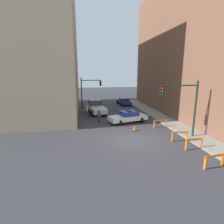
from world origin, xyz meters
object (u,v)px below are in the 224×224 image
at_px(pedestrian_crossing, 99,116).
at_px(barrier_corner, 160,122).
at_px(barrier_mid, 194,142).
at_px(barrier_back, 180,135).
at_px(traffic_light_near, 184,101).
at_px(traffic_light_far, 88,89).
at_px(traffic_cone, 134,128).
at_px(parked_car_near, 124,101).
at_px(pedestrian_corner, 87,111).
at_px(police_car, 128,117).
at_px(barrier_front, 214,159).
at_px(white_truck, 96,107).

bearing_deg(pedestrian_crossing, barrier_corner, 177.15).
xyz_separation_m(barrier_mid, barrier_back, (-0.16, 1.79, 0.00)).
xyz_separation_m(traffic_light_near, traffic_light_far, (-8.03, 15.46, -0.13)).
bearing_deg(traffic_cone, barrier_corner, 10.61).
xyz_separation_m(traffic_light_near, pedestrian_crossing, (-7.11, 6.51, -2.67)).
bearing_deg(parked_car_near, traffic_cone, -103.17).
bearing_deg(pedestrian_corner, police_car, 160.89).
distance_m(parked_car_near, barrier_corner, 14.83).
bearing_deg(barrier_mid, police_car, 110.39).
bearing_deg(traffic_light_far, barrier_corner, -58.61).
height_order(traffic_light_near, barrier_front, traffic_light_near).
bearing_deg(barrier_back, pedestrian_corner, 126.69).
distance_m(parked_car_near, pedestrian_crossing, 13.03).
relative_size(traffic_light_far, white_truck, 0.93).
bearing_deg(pedestrian_crossing, barrier_mid, 150.04).
bearing_deg(barrier_corner, traffic_cone, -169.39).
bearing_deg(traffic_cone, barrier_back, -46.98).
height_order(traffic_light_far, white_truck, traffic_light_far).
relative_size(traffic_light_far, police_car, 1.04).
relative_size(police_car, pedestrian_crossing, 3.02).
height_order(traffic_light_far, pedestrian_crossing, traffic_light_far).
relative_size(pedestrian_corner, barrier_corner, 1.04).
relative_size(traffic_light_near, traffic_light_far, 1.00).
height_order(white_truck, traffic_cone, white_truck).
xyz_separation_m(pedestrian_corner, barrier_mid, (8.06, -12.38, -0.24)).
relative_size(parked_car_near, barrier_corner, 2.75).
bearing_deg(barrier_corner, traffic_light_near, -79.61).
xyz_separation_m(parked_car_near, pedestrian_corner, (-7.31, -8.23, 0.19)).
bearing_deg(barrier_corner, barrier_mid, -88.25).
bearing_deg(barrier_front, police_car, 103.46).
relative_size(barrier_back, barrier_corner, 1.00).
xyz_separation_m(barrier_back, barrier_corner, (-0.01, 4.01, 0.00)).
distance_m(white_truck, barrier_front, 18.19).
height_order(pedestrian_corner, barrier_corner, pedestrian_corner).
height_order(parked_car_near, pedestrian_crossing, pedestrian_crossing).
relative_size(pedestrian_corner, barrier_front, 1.04).
relative_size(traffic_light_near, parked_car_near, 1.18).
height_order(white_truck, barrier_back, white_truck).
relative_size(pedestrian_crossing, barrier_back, 1.04).
height_order(traffic_light_near, barrier_corner, traffic_light_near).
relative_size(police_car, barrier_corner, 3.13).
height_order(pedestrian_crossing, traffic_cone, pedestrian_crossing).
relative_size(barrier_corner, traffic_cone, 2.44).
height_order(pedestrian_corner, barrier_front, pedestrian_corner).
xyz_separation_m(white_truck, barrier_corner, (6.39, -8.59, -0.29)).
xyz_separation_m(police_car, barrier_back, (3.00, -6.72, -0.11)).
bearing_deg(traffic_light_far, barrier_back, -65.30).
distance_m(police_car, white_truck, 6.80).
bearing_deg(traffic_light_near, parked_car_near, 93.69).
distance_m(traffic_light_far, barrier_corner, 14.53).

